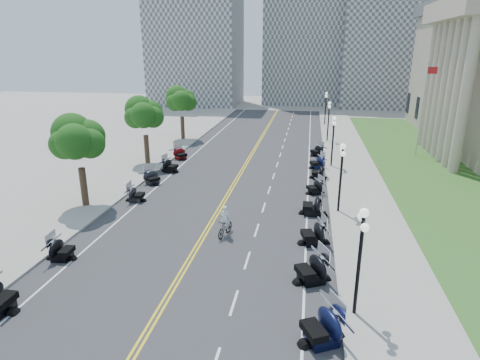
# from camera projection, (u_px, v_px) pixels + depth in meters

# --- Properties ---
(ground) EXTENTS (160.00, 160.00, 0.00)m
(ground) POSITION_uv_depth(u_px,v_px,m) (209.00, 227.00, 26.64)
(ground) COLOR gray
(road) EXTENTS (16.00, 90.00, 0.01)m
(road) POSITION_uv_depth(u_px,v_px,m) (236.00, 181.00, 36.01)
(road) COLOR #333335
(road) RESTS_ON ground
(centerline_yellow_a) EXTENTS (0.12, 90.00, 0.00)m
(centerline_yellow_a) POSITION_uv_depth(u_px,v_px,m) (235.00, 181.00, 36.03)
(centerline_yellow_a) COLOR yellow
(centerline_yellow_a) RESTS_ON road
(centerline_yellow_b) EXTENTS (0.12, 90.00, 0.00)m
(centerline_yellow_b) POSITION_uv_depth(u_px,v_px,m) (237.00, 181.00, 35.99)
(centerline_yellow_b) COLOR yellow
(centerline_yellow_b) RESTS_ON road
(edge_line_north) EXTENTS (0.12, 90.00, 0.00)m
(edge_line_north) POSITION_uv_depth(u_px,v_px,m) (308.00, 185.00, 34.97)
(edge_line_north) COLOR white
(edge_line_north) RESTS_ON road
(edge_line_south) EXTENTS (0.12, 90.00, 0.00)m
(edge_line_south) POSITION_uv_depth(u_px,v_px,m) (168.00, 177.00, 37.05)
(edge_line_south) COLOR white
(edge_line_south) RESTS_ON road
(lane_dash_4) EXTENTS (0.12, 2.00, 0.00)m
(lane_dash_4) POSITION_uv_depth(u_px,v_px,m) (234.00, 303.00, 18.62)
(lane_dash_4) COLOR white
(lane_dash_4) RESTS_ON road
(lane_dash_5) EXTENTS (0.12, 2.00, 0.00)m
(lane_dash_5) POSITION_uv_depth(u_px,v_px,m) (247.00, 260.00, 22.36)
(lane_dash_5) COLOR white
(lane_dash_5) RESTS_ON road
(lane_dash_6) EXTENTS (0.12, 2.00, 0.00)m
(lane_dash_6) POSITION_uv_depth(u_px,v_px,m) (257.00, 230.00, 26.11)
(lane_dash_6) COLOR white
(lane_dash_6) RESTS_ON road
(lane_dash_7) EXTENTS (0.12, 2.00, 0.00)m
(lane_dash_7) POSITION_uv_depth(u_px,v_px,m) (264.00, 208.00, 29.86)
(lane_dash_7) COLOR white
(lane_dash_7) RESTS_ON road
(lane_dash_8) EXTENTS (0.12, 2.00, 0.00)m
(lane_dash_8) POSITION_uv_depth(u_px,v_px,m) (269.00, 190.00, 33.61)
(lane_dash_8) COLOR white
(lane_dash_8) RESTS_ON road
(lane_dash_9) EXTENTS (0.12, 2.00, 0.00)m
(lane_dash_9) POSITION_uv_depth(u_px,v_px,m) (274.00, 176.00, 37.36)
(lane_dash_9) COLOR white
(lane_dash_9) RESTS_ON road
(lane_dash_10) EXTENTS (0.12, 2.00, 0.00)m
(lane_dash_10) POSITION_uv_depth(u_px,v_px,m) (277.00, 164.00, 41.11)
(lane_dash_10) COLOR white
(lane_dash_10) RESTS_ON road
(lane_dash_11) EXTENTS (0.12, 2.00, 0.00)m
(lane_dash_11) POSITION_uv_depth(u_px,v_px,m) (280.00, 155.00, 44.86)
(lane_dash_11) COLOR white
(lane_dash_11) RESTS_ON road
(lane_dash_12) EXTENTS (0.12, 2.00, 0.00)m
(lane_dash_12) POSITION_uv_depth(u_px,v_px,m) (283.00, 147.00, 48.61)
(lane_dash_12) COLOR white
(lane_dash_12) RESTS_ON road
(lane_dash_13) EXTENTS (0.12, 2.00, 0.00)m
(lane_dash_13) POSITION_uv_depth(u_px,v_px,m) (285.00, 140.00, 52.36)
(lane_dash_13) COLOR white
(lane_dash_13) RESTS_ON road
(lane_dash_14) EXTENTS (0.12, 2.00, 0.00)m
(lane_dash_14) POSITION_uv_depth(u_px,v_px,m) (287.00, 134.00, 56.10)
(lane_dash_14) COLOR white
(lane_dash_14) RESTS_ON road
(lane_dash_15) EXTENTS (0.12, 2.00, 0.00)m
(lane_dash_15) POSITION_uv_depth(u_px,v_px,m) (288.00, 129.00, 59.85)
(lane_dash_15) COLOR white
(lane_dash_15) RESTS_ON road
(lane_dash_16) EXTENTS (0.12, 2.00, 0.00)m
(lane_dash_16) POSITION_uv_depth(u_px,v_px,m) (290.00, 124.00, 63.60)
(lane_dash_16) COLOR white
(lane_dash_16) RESTS_ON road
(lane_dash_17) EXTENTS (0.12, 2.00, 0.00)m
(lane_dash_17) POSITION_uv_depth(u_px,v_px,m) (291.00, 120.00, 67.35)
(lane_dash_17) COLOR white
(lane_dash_17) RESTS_ON road
(lane_dash_18) EXTENTS (0.12, 2.00, 0.00)m
(lane_dash_18) POSITION_uv_depth(u_px,v_px,m) (292.00, 116.00, 71.10)
(lane_dash_18) COLOR white
(lane_dash_18) RESTS_ON road
(lane_dash_19) EXTENTS (0.12, 2.00, 0.00)m
(lane_dash_19) POSITION_uv_depth(u_px,v_px,m) (293.00, 113.00, 74.85)
(lane_dash_19) COLOR white
(lane_dash_19) RESTS_ON road
(sidewalk_north) EXTENTS (5.00, 90.00, 0.15)m
(sidewalk_north) POSITION_uv_depth(u_px,v_px,m) (357.00, 186.00, 34.28)
(sidewalk_north) COLOR #9E9991
(sidewalk_north) RESTS_ON ground
(sidewalk_south) EXTENTS (5.00, 90.00, 0.15)m
(sidewalk_south) POSITION_uv_depth(u_px,v_px,m) (126.00, 174.00, 37.69)
(sidewalk_south) COLOR #9E9991
(sidewalk_south) RESTS_ON ground
(lawn) EXTENTS (9.00, 60.00, 0.10)m
(lawn) POSITION_uv_depth(u_px,v_px,m) (420.00, 165.00, 40.65)
(lawn) COLOR #356023
(lawn) RESTS_ON ground
(distant_block_a) EXTENTS (18.00, 14.00, 26.00)m
(distant_block_a) POSITION_uv_depth(u_px,v_px,m) (196.00, 41.00, 83.66)
(distant_block_a) COLOR gray
(distant_block_a) RESTS_ON ground
(distant_block_b) EXTENTS (16.00, 12.00, 30.00)m
(distant_block_b) POSITION_uv_depth(u_px,v_px,m) (303.00, 31.00, 85.09)
(distant_block_b) COLOR gray
(distant_block_b) RESTS_ON ground
(distant_block_c) EXTENTS (20.00, 14.00, 22.00)m
(distant_block_c) POSITION_uv_depth(u_px,v_px,m) (392.00, 51.00, 80.59)
(distant_block_c) COLOR gray
(distant_block_c) RESTS_ON ground
(street_lamp_1) EXTENTS (0.50, 1.20, 4.90)m
(street_lamp_1) POSITION_uv_depth(u_px,v_px,m) (359.00, 263.00, 16.94)
(street_lamp_1) COLOR black
(street_lamp_1) RESTS_ON sidewalk_north
(street_lamp_2) EXTENTS (0.50, 1.20, 4.90)m
(street_lamp_2) POSITION_uv_depth(u_px,v_px,m) (341.00, 178.00, 28.19)
(street_lamp_2) COLOR black
(street_lamp_2) RESTS_ON sidewalk_north
(street_lamp_3) EXTENTS (0.50, 1.20, 4.90)m
(street_lamp_3) POSITION_uv_depth(u_px,v_px,m) (333.00, 142.00, 39.43)
(street_lamp_3) COLOR black
(street_lamp_3) RESTS_ON sidewalk_north
(street_lamp_4) EXTENTS (0.50, 1.20, 4.90)m
(street_lamp_4) POSITION_uv_depth(u_px,v_px,m) (328.00, 121.00, 50.68)
(street_lamp_4) COLOR black
(street_lamp_4) RESTS_ON sidewalk_north
(street_lamp_5) EXTENTS (0.50, 1.20, 4.90)m
(street_lamp_5) POSITION_uv_depth(u_px,v_px,m) (326.00, 109.00, 61.93)
(street_lamp_5) COLOR black
(street_lamp_5) RESTS_ON sidewalk_north
(flagpole) EXTENTS (1.10, 0.20, 10.00)m
(flagpole) POSITION_uv_depth(u_px,v_px,m) (422.00, 111.00, 42.79)
(flagpole) COLOR silver
(flagpole) RESTS_ON ground
(tree_2) EXTENTS (4.80, 4.80, 9.20)m
(tree_2) POSITION_uv_depth(u_px,v_px,m) (78.00, 145.00, 28.67)
(tree_2) COLOR #235619
(tree_2) RESTS_ON sidewalk_south
(tree_3) EXTENTS (4.80, 4.80, 9.20)m
(tree_3) POSITION_uv_depth(u_px,v_px,m) (145.00, 118.00, 39.92)
(tree_3) COLOR #235619
(tree_3) RESTS_ON sidewalk_south
(tree_4) EXTENTS (4.80, 4.80, 9.20)m
(tree_4) POSITION_uv_depth(u_px,v_px,m) (182.00, 103.00, 51.16)
(tree_4) COLOR #235619
(tree_4) RESTS_ON sidewalk_south
(motorcycle_n_3) EXTENTS (3.01, 3.01, 1.56)m
(motorcycle_n_3) POSITION_uv_depth(u_px,v_px,m) (322.00, 325.00, 15.89)
(motorcycle_n_3) COLOR black
(motorcycle_n_3) RESTS_ON road
(motorcycle_n_4) EXTENTS (2.95, 2.95, 1.54)m
(motorcycle_n_4) POSITION_uv_depth(u_px,v_px,m) (312.00, 268.00, 20.11)
(motorcycle_n_4) COLOR black
(motorcycle_n_4) RESTS_ON road
(motorcycle_n_5) EXTENTS (2.61, 2.61, 1.49)m
(motorcycle_n_5) POSITION_uv_depth(u_px,v_px,m) (314.00, 232.00, 24.08)
(motorcycle_n_5) COLOR black
(motorcycle_n_5) RESTS_ON road
(motorcycle_n_6) EXTENTS (2.20, 2.20, 1.53)m
(motorcycle_n_6) POSITION_uv_depth(u_px,v_px,m) (313.00, 204.00, 28.41)
(motorcycle_n_6) COLOR black
(motorcycle_n_6) RESTS_ON road
(motorcycle_n_7) EXTENTS (2.39, 2.39, 1.24)m
(motorcycle_n_7) POSITION_uv_depth(u_px,v_px,m) (315.00, 186.00, 32.60)
(motorcycle_n_7) COLOR black
(motorcycle_n_7) RESTS_ON road
(motorcycle_n_8) EXTENTS (1.94, 1.94, 1.32)m
(motorcycle_n_8) POSITION_uv_depth(u_px,v_px,m) (318.00, 172.00, 36.48)
(motorcycle_n_8) COLOR black
(motorcycle_n_8) RESTS_ON road
(motorcycle_n_9) EXTENTS (2.56, 2.56, 1.36)m
(motorcycle_n_9) POSITION_uv_depth(u_px,v_px,m) (317.00, 162.00, 39.62)
(motorcycle_n_9) COLOR black
(motorcycle_n_9) RESTS_ON road
(motorcycle_n_10) EXTENTS (2.58, 2.58, 1.29)m
(motorcycle_n_10) POSITION_uv_depth(u_px,v_px,m) (317.00, 150.00, 44.35)
(motorcycle_n_10) COLOR black
(motorcycle_n_10) RESTS_ON road
(motorcycle_s_4) EXTENTS (1.99, 1.99, 1.29)m
(motorcycle_s_4) POSITION_uv_depth(u_px,v_px,m) (61.00, 249.00, 22.32)
(motorcycle_s_4) COLOR black
(motorcycle_s_4) RESTS_ON road
(motorcycle_s_6) EXTENTS (1.89, 1.89, 1.25)m
(motorcycle_s_6) POSITION_uv_depth(u_px,v_px,m) (136.00, 194.00, 30.97)
(motorcycle_s_6) COLOR black
(motorcycle_s_6) RESTS_ON road
(motorcycle_s_7) EXTENTS (2.59, 2.59, 1.29)m
(motorcycle_s_7) POSITION_uv_depth(u_px,v_px,m) (152.00, 177.00, 34.97)
(motorcycle_s_7) COLOR black
(motorcycle_s_7) RESTS_ON road
(motorcycle_s_8) EXTENTS (2.31, 2.31, 1.38)m
(motorcycle_s_8) POSITION_uv_depth(u_px,v_px,m) (170.00, 165.00, 38.40)
(motorcycle_s_8) COLOR black
(motorcycle_s_8) RESTS_ON road
(motorcycle_s_9) EXTENTS (2.64, 2.64, 1.31)m
(motorcycle_s_9) POSITION_uv_depth(u_px,v_px,m) (180.00, 153.00, 42.96)
(motorcycle_s_9) COLOR #590A0C
(motorcycle_s_9) RESTS_ON road
(bicycle) EXTENTS (1.00, 1.94, 1.12)m
(bicycle) POSITION_uv_depth(u_px,v_px,m) (225.00, 228.00, 25.18)
(bicycle) COLOR #A51414
(bicycle) RESTS_ON road
(cyclist_rider) EXTENTS (0.61, 0.40, 1.68)m
(cyclist_rider) POSITION_uv_depth(u_px,v_px,m) (225.00, 207.00, 24.74)
(cyclist_rider) COLOR silver
(cyclist_rider) RESTS_ON bicycle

